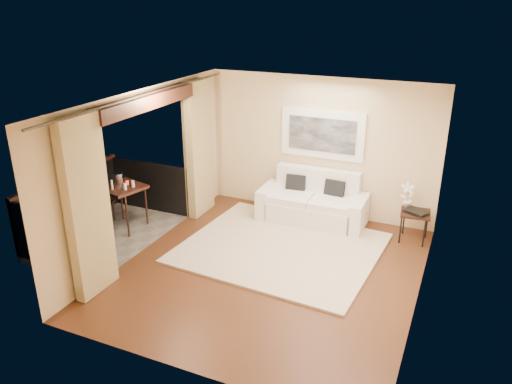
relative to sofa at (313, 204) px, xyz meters
The scene contains 18 objects.
floor 2.12m from the sofa, 91.08° to the right, with size 5.00×5.00×0.00m, color #542D18.
room_shell 3.72m from the sofa, 136.03° to the right, with size 5.00×6.40×5.00m.
balcony 3.95m from the sofa, 147.97° to the right, with size 1.81×2.60×1.17m.
curtains 3.16m from the sofa, 135.76° to the right, with size 0.16×4.80×2.64m.
artwork 1.33m from the sofa, 89.77° to the left, with size 1.62×0.07×0.92m.
rug 1.40m from the sofa, 95.85° to the right, with size 3.20×2.79×0.04m, color beige.
sofa is the anchor object (origin of this frame).
side_table 1.90m from the sofa, ahead, with size 0.54×0.54×0.54m.
tray 1.92m from the sofa, ahead, with size 0.38×0.28×0.05m, color black.
orchid 1.77m from the sofa, ahead, with size 0.25×0.17×0.48m, color white.
bistro_table 3.59m from the sofa, 150.77° to the right, with size 0.86×0.86×0.83m.
balcony_chair_far 4.02m from the sofa, 152.64° to the right, with size 0.48×0.48×0.87m.
balcony_chair_near 4.12m from the sofa, 135.54° to the right, with size 0.44×0.44×0.97m.
ice_bucket 3.69m from the sofa, 153.15° to the right, with size 0.18×0.18×0.20m, color silver.
candle 3.52m from the sofa, 152.09° to the right, with size 0.06×0.06×0.07m, color red.
vase 3.75m from the sofa, 148.48° to the right, with size 0.04×0.04×0.18m, color white.
glass_a 3.52m from the sofa, 147.75° to the right, with size 0.06×0.06×0.12m, color white.
glass_b 3.40m from the sofa, 149.88° to the right, with size 0.06×0.06×0.12m, color silver.
Camera 1 is at (2.60, -6.41, 4.09)m, focal length 35.00 mm.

